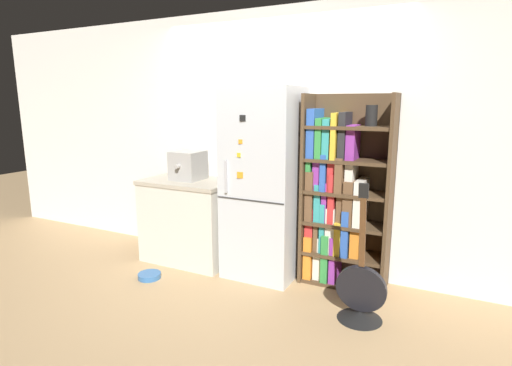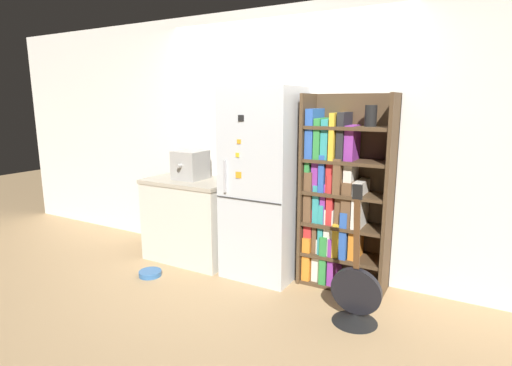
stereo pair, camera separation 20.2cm
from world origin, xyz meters
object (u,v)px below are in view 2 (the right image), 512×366
at_px(refrigerator, 264,184).
at_px(bookshelf, 338,199).
at_px(espresso_machine, 190,165).
at_px(pet_bowl, 150,273).
at_px(guitar, 355,302).

height_order(refrigerator, bookshelf, refrigerator).
height_order(bookshelf, espresso_machine, bookshelf).
bearing_deg(refrigerator, bookshelf, 10.92).
distance_m(bookshelf, pet_bowl, 1.98).
xyz_separation_m(bookshelf, espresso_machine, (-1.59, -0.13, 0.22)).
relative_size(guitar, pet_bowl, 5.06).
height_order(guitar, pet_bowl, guitar).
relative_size(espresso_machine, guitar, 0.33).
distance_m(espresso_machine, guitar, 2.19).
relative_size(refrigerator, guitar, 1.63).
xyz_separation_m(refrigerator, guitar, (1.06, -0.47, -0.75)).
bearing_deg(guitar, bookshelf, 120.69).
relative_size(refrigerator, espresso_machine, 4.92).
bearing_deg(bookshelf, espresso_machine, -175.29).
xyz_separation_m(refrigerator, espresso_machine, (-0.89, 0.00, 0.12)).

